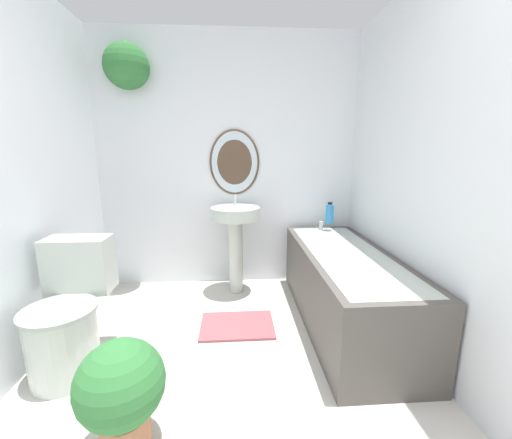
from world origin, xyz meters
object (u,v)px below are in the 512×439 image
at_px(pedestal_sink, 236,228).
at_px(bathtub, 345,286).
at_px(shampoo_bottle, 330,213).
at_px(toilet, 69,316).
at_px(potted_plant, 121,390).

bearing_deg(pedestal_sink, bathtub, -36.29).
bearing_deg(shampoo_bottle, bathtub, -95.37).
distance_m(toilet, bathtub, 1.89).
bearing_deg(potted_plant, pedestal_sink, 72.33).
distance_m(toilet, potted_plant, 0.78).
bearing_deg(pedestal_sink, shampoo_bottle, 4.29).
distance_m(pedestal_sink, shampoo_bottle, 0.91).
relative_size(pedestal_sink, bathtub, 0.56).
bearing_deg(potted_plant, shampoo_bottle, 49.82).
distance_m(shampoo_bottle, potted_plant, 2.22).
xyz_separation_m(bathtub, shampoo_bottle, (0.06, 0.68, 0.44)).
height_order(shampoo_bottle, potted_plant, shampoo_bottle).
height_order(toilet, bathtub, toilet).
bearing_deg(bathtub, potted_plant, -143.71).
xyz_separation_m(toilet, bathtub, (1.85, 0.39, -0.04)).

